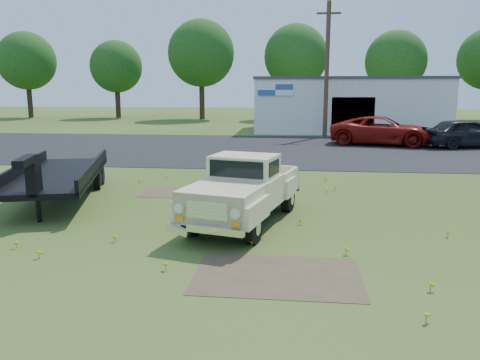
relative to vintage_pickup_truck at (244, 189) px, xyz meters
name	(u,v)px	position (x,y,z in m)	size (l,w,h in m)	color
ground	(220,225)	(-0.57, -0.32, -0.86)	(140.00, 140.00, 0.00)	#364B18
asphalt_lot	(261,149)	(-0.57, 14.68, -0.86)	(90.00, 14.00, 0.02)	black
dirt_patch_a	(277,276)	(0.93, -3.32, -0.86)	(3.00, 2.00, 0.01)	#4E3D29
dirt_patch_b	(175,193)	(-2.57, 3.18, -0.86)	(2.20, 1.60, 0.01)	#4E3D29
commercial_building	(347,104)	(5.43, 26.68, 1.24)	(14.20, 8.20, 4.15)	silver
utility_pole_mid	(327,69)	(3.43, 21.68, 3.74)	(1.60, 0.30, 9.00)	#422A1E
treeline_a	(26,61)	(-28.57, 39.68, 5.44)	(6.40, 6.40, 9.52)	#352218
treeline_b	(116,67)	(-18.57, 40.68, 4.80)	(5.76, 5.76, 8.57)	#352218
treeline_c	(201,53)	(-8.57, 39.18, 6.07)	(7.04, 7.04, 10.47)	#352218
treeline_d	(296,56)	(1.43, 40.18, 5.75)	(6.72, 6.72, 10.00)	#352218
treeline_e	(396,61)	(11.43, 38.68, 5.12)	(6.08, 6.08, 9.04)	#352218
vintage_pickup_truck	(244,189)	(0.00, 0.00, 0.00)	(1.85, 4.76, 1.73)	beige
flatbed_trailer	(58,171)	(-5.82, 1.86, 0.03)	(2.17, 6.52, 1.78)	black
red_pickup	(382,131)	(6.49, 17.15, -0.03)	(2.77, 6.01, 1.67)	maroon
dark_sedan	(466,133)	(10.94, 16.36, -0.04)	(1.94, 4.82, 1.64)	black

